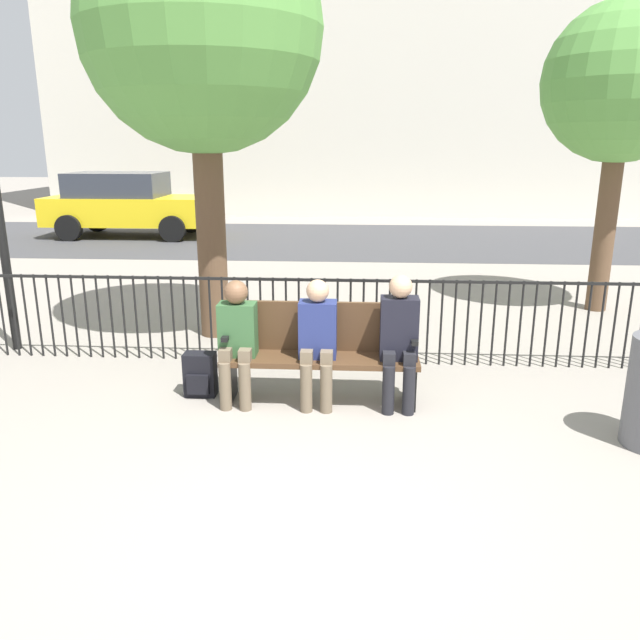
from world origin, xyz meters
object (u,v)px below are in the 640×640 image
Objects in this scene: seated_person_0 at (237,335)px; seated_person_1 at (317,336)px; backpack at (200,375)px; tree_0 at (202,32)px; seated_person_2 at (399,335)px; park_bench at (321,349)px; parked_car_0 at (128,203)px; tree_1 at (623,85)px.

seated_person_1 reaches higher than seated_person_0.
backpack is 3.89m from tree_0.
seated_person_2 is at bearing -44.25° from tree_0.
park_bench is 3.92m from tree_0.
tree_0 is 9.69m from parked_car_0.
backpack is at bearing 173.02° from seated_person_1.
seated_person_2 is at bearing -10.16° from park_bench.
tree_0 is at bearing 126.26° from park_bench.
tree_0 is at bearing -63.57° from parked_car_0.
tree_1 is at bearing 38.87° from seated_person_0.
seated_person_1 is 0.28× the size of parked_car_0.
seated_person_0 is at bearing -179.93° from seated_person_1.
tree_1 is 1.00× the size of parked_car_0.
seated_person_0 is 2.74× the size of backpack.
seated_person_1 is 2.78× the size of backpack.
seated_person_2 is at bearing -58.85° from parked_car_0.
tree_1 is (5.26, 1.55, -0.46)m from tree_0.
parked_car_0 is at bearing 116.43° from tree_0.
parked_car_0 is (-4.14, 8.34, -2.70)m from tree_0.
tree_1 reaches higher than seated_person_2.
park_bench is at bearing 9.89° from seated_person_0.
seated_person_1 is at bearing -6.98° from backpack.
seated_person_1 is 5.83m from tree_1.
backpack is at bearing 179.60° from park_bench.
seated_person_1 reaches higher than backpack.
seated_person_2 is 4.17m from tree_0.
parked_car_0 is at bearing 114.87° from seated_person_0.
seated_person_0 is 0.23× the size of tree_0.
tree_0 is (-1.44, 2.12, 2.88)m from seated_person_1.
seated_person_1 is 0.96× the size of seated_person_2.
seated_person_0 is at bearing -19.32° from backpack.
park_bench is 1.56× the size of seated_person_0.
seated_person_1 is at bearing -55.83° from tree_0.
seated_person_2 is 12.22m from parked_car_0.
tree_0 reaches higher than park_bench.
tree_0 is (-0.30, 1.98, 3.33)m from backpack.
tree_1 is at bearing 43.86° from seated_person_1.
tree_0 is 5.51m from tree_1.
tree_1 is 11.81m from parked_car_0.
seated_person_1 is 3.86m from tree_0.
tree_1 is at bearing 35.48° from backpack.
park_bench is 0.37× the size of tree_0.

